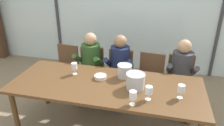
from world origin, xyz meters
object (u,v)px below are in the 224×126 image
at_px(chair_center, 119,72).
at_px(chair_near_window_right, 180,78).
at_px(person_olive_shirt, 90,63).
at_px(tasting_bowl, 100,77).
at_px(dining_table, 106,88).
at_px(wine_glass_by_right_taster, 181,89).
at_px(wine_glass_by_left_taster, 149,90).
at_px(chair_right_of_center, 150,75).
at_px(ice_bucket_secondary, 125,71).
at_px(person_navy_polo, 119,66).
at_px(ice_bucket_primary, 135,81).
at_px(chair_near_curtain, 66,65).
at_px(person_charcoal_jacket, 181,72).
at_px(wine_glass_center_pour, 74,67).
at_px(wine_glass_near_bucket, 133,96).
at_px(chair_left_of_center, 91,68).

bearing_deg(chair_center, chair_near_window_right, 0.06).
bearing_deg(person_olive_shirt, tasting_bowl, -54.69).
xyz_separation_m(dining_table, wine_glass_by_right_taster, (0.94, -0.11, 0.18)).
relative_size(wine_glass_by_left_taster, wine_glass_by_right_taster, 1.00).
height_order(chair_right_of_center, ice_bucket_secondary, ice_bucket_secondary).
xyz_separation_m(chair_center, person_navy_polo, (0.02, -0.13, 0.17)).
bearing_deg(ice_bucket_primary, person_olive_shirt, 138.89).
bearing_deg(chair_near_curtain, person_charcoal_jacket, 1.90).
height_order(chair_near_window_right, ice_bucket_secondary, ice_bucket_secondary).
height_order(ice_bucket_secondary, wine_glass_center_pour, ice_bucket_secondary).
xyz_separation_m(dining_table, ice_bucket_secondary, (0.21, 0.25, 0.16)).
distance_m(chair_center, person_charcoal_jacket, 1.04).
xyz_separation_m(dining_table, wine_glass_by_left_taster, (0.58, -0.23, 0.19)).
xyz_separation_m(chair_near_curtain, wine_glass_center_pour, (0.52, -0.76, 0.38)).
height_order(chair_near_curtain, chair_near_window_right, same).
distance_m(dining_table, wine_glass_near_bucket, 0.59).
distance_m(chair_left_of_center, ice_bucket_primary, 1.34).
relative_size(chair_right_of_center, person_charcoal_jacket, 0.73).
relative_size(chair_near_curtain, wine_glass_by_left_taster, 4.95).
bearing_deg(ice_bucket_primary, chair_right_of_center, 81.05).
relative_size(dining_table, wine_glass_center_pour, 14.63).
relative_size(chair_near_window_right, person_olive_shirt, 0.73).
distance_m(chair_near_curtain, ice_bucket_primary, 1.74).
bearing_deg(chair_left_of_center, chair_near_curtain, 170.28).
height_order(chair_left_of_center, person_charcoal_jacket, person_charcoal_jacket).
bearing_deg(tasting_bowl, chair_left_of_center, 117.80).
distance_m(dining_table, wine_glass_center_pour, 0.57).
xyz_separation_m(chair_near_window_right, person_charcoal_jacket, (-0.01, -0.15, 0.17)).
distance_m(person_olive_shirt, tasting_bowl, 0.76).
height_order(wine_glass_near_bucket, wine_glass_center_pour, same).
distance_m(tasting_bowl, wine_glass_by_left_taster, 0.78).
height_order(person_navy_polo, ice_bucket_secondary, person_navy_polo).
relative_size(wine_glass_near_bucket, wine_glass_by_right_taster, 1.00).
xyz_separation_m(chair_near_curtain, chair_left_of_center, (0.51, -0.03, 0.00)).
height_order(dining_table, person_olive_shirt, person_olive_shirt).
distance_m(ice_bucket_primary, wine_glass_near_bucket, 0.37).
relative_size(chair_center, person_charcoal_jacket, 0.73).
height_order(ice_bucket_primary, ice_bucket_secondary, ice_bucket_primary).
xyz_separation_m(chair_right_of_center, wine_glass_center_pour, (-1.04, -0.72, 0.38)).
bearing_deg(wine_glass_by_right_taster, wine_glass_by_left_taster, -161.61).
bearing_deg(wine_glass_center_pour, chair_right_of_center, 34.48).
bearing_deg(chair_center, person_charcoal_jacket, -8.41).
xyz_separation_m(chair_left_of_center, wine_glass_center_pour, (0.01, -0.74, 0.38)).
height_order(chair_near_window_right, person_navy_polo, person_navy_polo).
xyz_separation_m(tasting_bowl, wine_glass_by_left_taster, (0.69, -0.36, 0.10)).
bearing_deg(chair_center, ice_bucket_primary, -67.47).
relative_size(dining_table, wine_glass_near_bucket, 14.63).
bearing_deg(person_olive_shirt, dining_table, -52.91).
relative_size(chair_left_of_center, tasting_bowl, 5.13).
bearing_deg(chair_left_of_center, person_navy_polo, -20.34).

